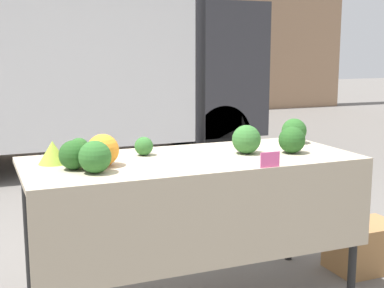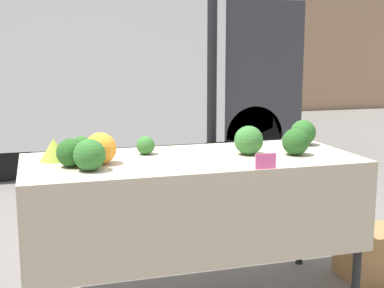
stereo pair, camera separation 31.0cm
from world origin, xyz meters
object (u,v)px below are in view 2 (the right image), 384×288
(parked_truck, at_px, (104,50))
(orange_cauliflower, at_px, (100,148))
(produce_crate, at_px, (376,253))
(price_sign, at_px, (266,161))

(parked_truck, height_order, orange_cauliflower, parked_truck)
(parked_truck, height_order, produce_crate, parked_truck)
(parked_truck, xyz_separation_m, orange_cauliflower, (-0.60, -4.40, -0.52))
(price_sign, bearing_deg, orange_cauliflower, 155.70)
(parked_truck, distance_m, produce_crate, 4.73)
(parked_truck, relative_size, orange_cauliflower, 26.85)
(orange_cauliflower, xyz_separation_m, price_sign, (0.82, -0.37, -0.05))
(parked_truck, distance_m, orange_cauliflower, 4.47)
(parked_truck, relative_size, produce_crate, 9.96)
(orange_cauliflower, bearing_deg, price_sign, -24.30)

